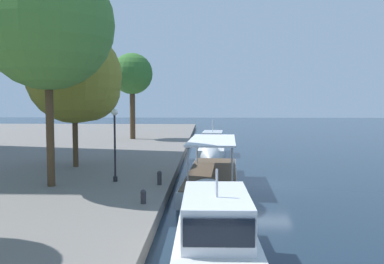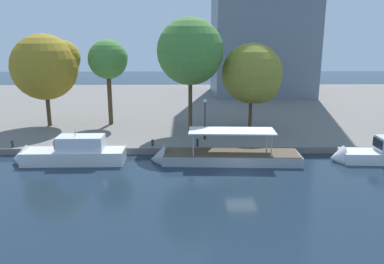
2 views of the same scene
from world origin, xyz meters
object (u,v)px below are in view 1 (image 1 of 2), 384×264
object	(u,v)px
motor_yacht_0	(217,262)
mooring_bollard_2	(143,196)
lamp_post	(115,138)
tree_2	(131,75)
tree_3	(42,23)
mooring_bollard_0	(159,177)
motor_yacht_2	(212,150)
tour_boat_1	(212,184)
tree_0	(79,81)

from	to	relation	value
motor_yacht_0	mooring_bollard_2	bearing A→B (deg)	-156.61
lamp_post	tree_2	bearing A→B (deg)	8.00
lamp_post	tree_3	xyz separation A→B (m)	(-1.35, 3.75, 6.59)
mooring_bollard_0	tree_2	xyz separation A→B (m)	(29.48, 6.81, 7.76)
motor_yacht_2	tree_3	bearing A→B (deg)	-25.33
motor_yacht_0	tour_boat_1	bearing A→B (deg)	179.41
mooring_bollard_0	tree_2	size ratio (longest dim) A/B	0.08
tour_boat_1	mooring_bollard_0	xyz separation A→B (m)	(-1.98, 3.08, 0.78)
mooring_bollard_0	tree_0	xyz separation A→B (m)	(6.64, 6.62, 5.90)
tour_boat_1	mooring_bollard_0	size ratio (longest dim) A/B	16.98
motor_yacht_0	mooring_bollard_0	size ratio (longest dim) A/B	12.44
mooring_bollard_0	tree_0	size ratio (longest dim) A/B	0.08
mooring_bollard_0	tree_3	world-z (taller)	tree_3
mooring_bollard_0	tree_2	bearing A→B (deg)	13.01
motor_yacht_2	tree_3	size ratio (longest dim) A/B	0.80
tree_0	motor_yacht_2	bearing A→B (deg)	-42.41
tree_2	motor_yacht_0	bearing A→B (deg)	-166.64
mooring_bollard_2	tree_0	xyz separation A→B (m)	(11.18, 6.35, 5.98)
tour_boat_1	mooring_bollard_2	size ratio (longest dim) A/B	20.49
motor_yacht_0	lamp_post	distance (m)	14.42
mooring_bollard_2	motor_yacht_2	bearing A→B (deg)	-9.31
motor_yacht_0	tree_3	size ratio (longest dim) A/B	0.79
lamp_post	tree_2	xyz separation A→B (m)	(28.58, 4.02, 5.53)
motor_yacht_0	tree_3	distance (m)	17.59
motor_yacht_0	tree_3	xyz separation A→B (m)	(11.59, 9.59, 9.13)
mooring_bollard_0	lamp_post	size ratio (longest dim) A/B	0.19
mooring_bollard_2	tree_0	world-z (taller)	tree_0
tree_0	mooring_bollard_2	bearing A→B (deg)	-150.40
mooring_bollard_0	tree_0	bearing A→B (deg)	44.90
tree_0	tree_3	xyz separation A→B (m)	(-7.10, -0.08, 2.91)
mooring_bollard_0	mooring_bollard_2	world-z (taller)	mooring_bollard_0
mooring_bollard_2	tree_0	bearing A→B (deg)	29.60
motor_yacht_2	lamp_post	world-z (taller)	lamp_post
tree_2	tree_0	bearing A→B (deg)	-179.52
motor_yacht_0	mooring_bollard_0	distance (m)	12.43
mooring_bollard_2	tree_2	world-z (taller)	tree_2
tour_boat_1	tree_3	size ratio (longest dim) A/B	1.08
mooring_bollard_2	lamp_post	distance (m)	6.42
tree_0	tree_2	size ratio (longest dim) A/B	0.93
motor_yacht_0	motor_yacht_2	size ratio (longest dim) A/B	0.98
tree_0	lamp_post	bearing A→B (deg)	-146.31
tour_boat_1	tree_0	bearing A→B (deg)	-112.46
mooring_bollard_0	motor_yacht_2	bearing A→B (deg)	-10.82
tree_2	tree_3	xyz separation A→B (m)	(-29.93, -0.27, 1.06)
motor_yacht_0	mooring_bollard_2	world-z (taller)	motor_yacht_0
motor_yacht_0	tree_2	size ratio (longest dim) A/B	0.94
motor_yacht_0	tree_2	bearing A→B (deg)	-167.12
motor_yacht_2	tree_2	distance (m)	17.67
motor_yacht_2	tree_0	xyz separation A→B (m)	(-10.92, 9.97, 6.33)
lamp_post	mooring_bollard_0	bearing A→B (deg)	-107.81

